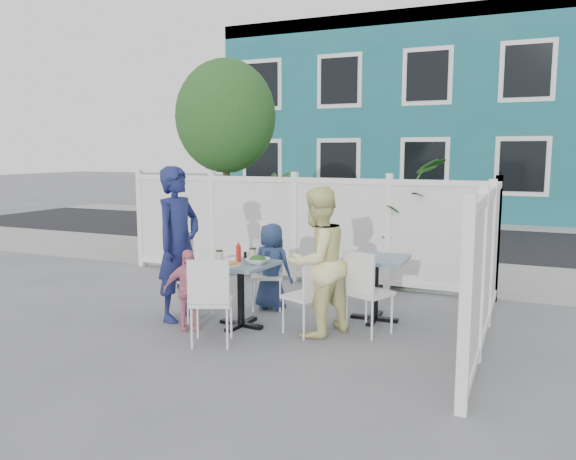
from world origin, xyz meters
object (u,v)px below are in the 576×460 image
at_px(utility_cabinet, 208,219).
at_px(main_table, 241,277).
at_px(chair_left, 185,270).
at_px(chair_back, 267,269).
at_px(chair_near, 210,295).
at_px(toddler, 188,290).
at_px(woman, 317,262).
at_px(man, 178,244).
at_px(spare_table, 375,271).
at_px(boy, 272,266).
at_px(chair_right, 309,290).

distance_m(utility_cabinet, main_table, 4.87).
bearing_deg(utility_cabinet, chair_left, -55.51).
xyz_separation_m(utility_cabinet, chair_back, (2.79, -3.09, -0.17)).
xyz_separation_m(chair_near, toddler, (-0.53, 0.38, -0.08)).
distance_m(main_table, woman, 0.93).
distance_m(man, toddler, 0.63).
xyz_separation_m(chair_near, man, (-0.85, 0.69, 0.37)).
bearing_deg(woman, man, -62.00).
bearing_deg(man, woman, -80.31).
bearing_deg(utility_cabinet, toddler, -54.60).
distance_m(chair_back, woman, 1.27).
relative_size(spare_table, boy, 0.69).
distance_m(chair_left, man, 0.36).
bearing_deg(chair_back, woman, 118.59).
bearing_deg(chair_left, boy, 146.71).
bearing_deg(toddler, boy, 28.02).
bearing_deg(man, chair_near, -122.93).
xyz_separation_m(utility_cabinet, spare_table, (4.20, -3.10, -0.09)).
xyz_separation_m(chair_right, toddler, (-1.31, -0.37, -0.04)).
distance_m(spare_table, man, 2.34).
bearing_deg(chair_back, boy, 122.99).
relative_size(main_table, toddler, 0.85).
height_order(boy, toddler, boy).
relative_size(spare_table, woman, 0.47).
bearing_deg(spare_table, utility_cabinet, 143.57).
relative_size(utility_cabinet, chair_near, 1.46).
bearing_deg(toddler, main_table, -3.07).
height_order(man, boy, man).
relative_size(chair_right, chair_back, 0.99).
relative_size(utility_cabinet, chair_right, 1.58).
xyz_separation_m(spare_table, boy, (-1.32, -0.05, -0.04)).
height_order(chair_left, toddler, chair_left).
distance_m(utility_cabinet, boy, 4.27).
distance_m(utility_cabinet, chair_right, 5.38).
xyz_separation_m(chair_near, woman, (0.86, 0.79, 0.27)).
xyz_separation_m(chair_left, toddler, (0.32, -0.43, -0.12)).
bearing_deg(boy, woman, 145.34).
height_order(main_table, chair_back, chair_back).
height_order(main_table, boy, boy).
height_order(main_table, chair_right, chair_right).
xyz_separation_m(spare_table, toddler, (-1.83, -1.18, -0.13)).
height_order(utility_cabinet, woman, woman).
distance_m(chair_right, chair_back, 1.22).
relative_size(utility_cabinet, man, 0.74).
relative_size(spare_table, toddler, 0.83).
relative_size(chair_near, man, 0.51).
bearing_deg(chair_near, boy, 68.10).
distance_m(spare_table, boy, 1.33).
xyz_separation_m(man, boy, (0.82, 0.82, -0.36)).
bearing_deg(woman, chair_back, -104.27).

